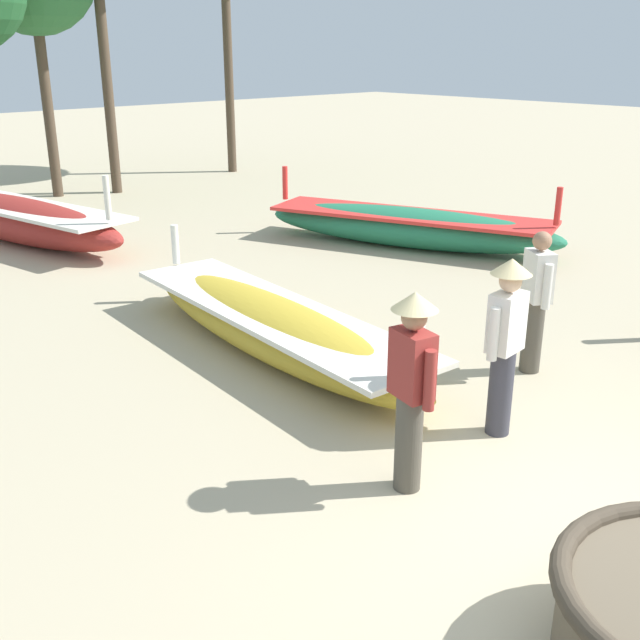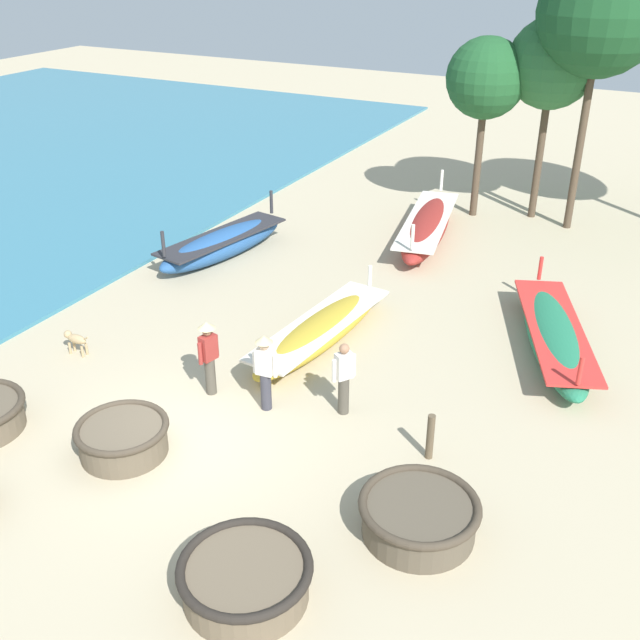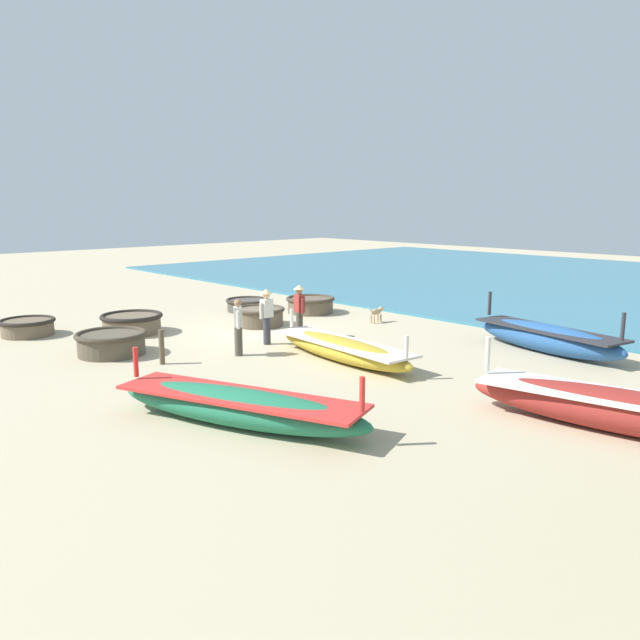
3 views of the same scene
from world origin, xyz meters
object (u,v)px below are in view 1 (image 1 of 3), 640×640
at_px(long_boat_blue_hull, 410,226).
at_px(long_boat_ochre_hull, 273,326).
at_px(long_boat_white_hull, 15,218).
at_px(fisherman_crouching, 536,299).
at_px(fisherman_with_hat, 505,336).
at_px(fisherman_standing_left, 411,380).

distance_m(long_boat_blue_hull, long_boat_ochre_hull, 5.35).
relative_size(long_boat_white_hull, long_boat_blue_hull, 1.10).
relative_size(long_boat_blue_hull, fisherman_crouching, 3.49).
relative_size(long_boat_white_hull, fisherman_with_hat, 3.60).
bearing_deg(long_boat_blue_hull, fisherman_crouching, -125.23).
bearing_deg(long_boat_blue_hull, fisherman_standing_left, -139.21).
distance_m(fisherman_standing_left, fisherman_crouching, 2.83).
distance_m(long_boat_white_hull, long_boat_ochre_hull, 7.34).
bearing_deg(fisherman_crouching, fisherman_standing_left, -167.31).
bearing_deg(long_boat_white_hull, fisherman_with_hat, -88.08).
distance_m(long_boat_ochre_hull, fisherman_standing_left, 3.21).
height_order(long_boat_white_hull, fisherman_standing_left, fisherman_standing_left).
bearing_deg(fisherman_crouching, long_boat_blue_hull, 54.77).
bearing_deg(fisherman_with_hat, fisherman_standing_left, -178.27).
distance_m(long_boat_blue_hull, fisherman_crouching, 5.53).
distance_m(long_boat_white_hull, fisherman_crouching, 9.86).
bearing_deg(long_boat_ochre_hull, long_boat_blue_hull, 23.77).
bearing_deg(fisherman_standing_left, fisherman_with_hat, 1.73).
bearing_deg(long_boat_white_hull, long_boat_blue_hull, -46.24).
bearing_deg(fisherman_with_hat, long_boat_white_hull, 91.92).
relative_size(long_boat_white_hull, fisherman_crouching, 3.83).
bearing_deg(long_boat_white_hull, fisherman_standing_left, -95.38).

